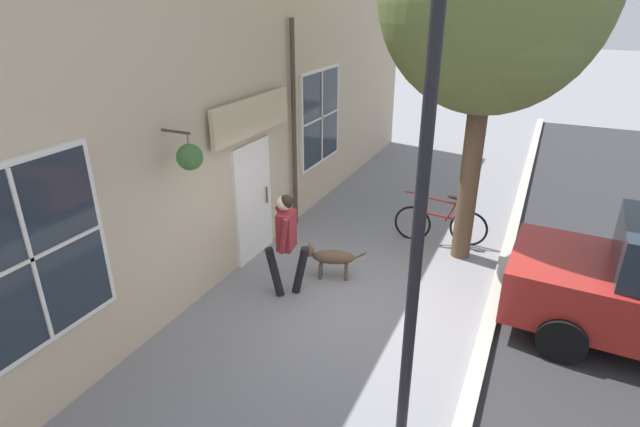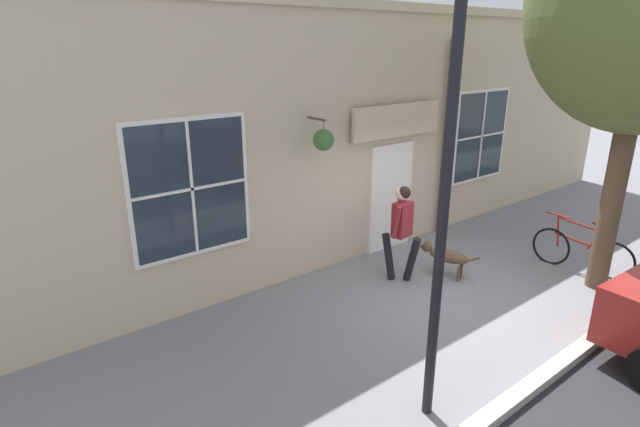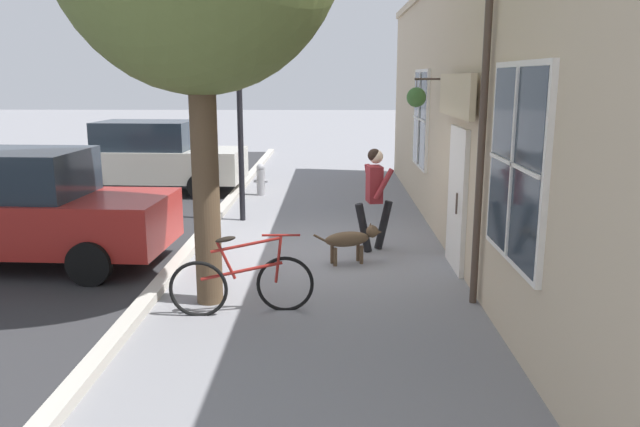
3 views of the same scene
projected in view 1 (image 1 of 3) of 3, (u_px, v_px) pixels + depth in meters
name	position (u px, v px, depth m)	size (l,w,h in m)	color
ground_plane	(352.00, 301.00, 7.73)	(90.00, 90.00, 0.00)	gray
storefront_facade	(216.00, 139.00, 7.71)	(0.95, 18.00, 4.59)	#C6B293
pedestrian_walking	(286.00, 236.00, 7.52)	(0.65, 0.55, 1.69)	black
dog_on_leash	(330.00, 257.00, 8.23)	(1.07, 0.47, 0.60)	brown
leaning_bicycle	(440.00, 224.00, 9.44)	(1.72, 0.28, 1.00)	black
street_lamp	(424.00, 165.00, 3.90)	(0.32, 0.32, 4.78)	black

